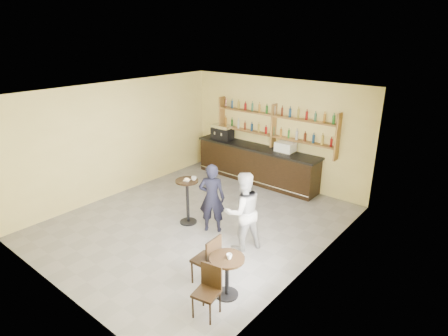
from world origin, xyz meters
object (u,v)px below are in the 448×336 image
Objects in this scene: pedestal_table at (188,202)px; man_main at (212,198)px; espresso_machine at (222,132)px; cafe_table at (227,277)px; chair_west at (206,259)px; patron_second at (243,211)px; pastry_case at (285,148)px; chair_south at (206,293)px; bar_counter at (256,164)px.

man_main is (0.71, 0.10, 0.27)m from pedestal_table.
espresso_machine is 0.59× the size of pedestal_table.
cafe_table is 0.79× the size of chair_west.
patron_second is at bearing 139.47° from man_main.
chair_west is 0.57× the size of patron_second.
pastry_case reaches higher than pedestal_table.
bar_counter is at bearing 105.96° from chair_south.
chair_south is (1.79, -2.20, -0.39)m from man_main.
espresso_machine reaches higher than chair_west.
bar_counter is at bearing -7.19° from espresso_machine.
patron_second is (0.97, -3.35, -0.41)m from pastry_case.
patron_second is (-0.75, 1.46, 0.48)m from cafe_table.
bar_counter is 3.37m from man_main.
pastry_case is at bearing 96.99° from chair_south.
man_main reaches higher than bar_counter.
pastry_case is 0.33× the size of man_main.
pedestal_table is at bearing -63.58° from patron_second.
espresso_machine is at bearing 130.31° from cafe_table.
patron_second reaches higher than cafe_table.
pedestal_table is 1.73m from patron_second.
patron_second is (3.33, -3.35, -0.48)m from espresso_machine.
pedestal_table is 2.39m from chair_west.
pastry_case is 0.48× the size of pedestal_table.
espresso_machine is 4.75m from patron_second.
man_main is (-0.02, -3.21, -0.45)m from pastry_case.
espresso_machine is 0.40× the size of man_main.
pedestal_table is 1.43× the size of cafe_table.
pedestal_table is at bearing -85.34° from bar_counter.
pedestal_table is 0.76m from man_main.
man_main is at bearing -73.11° from bar_counter.
pastry_case is 4.96m from chair_west.
cafe_table is (4.08, -4.81, -0.96)m from espresso_machine.
patron_second reaches higher than pastry_case.
cafe_table is at bearing -31.51° from pedestal_table.
chair_west reaches higher than chair_south.
espresso_machine reaches higher than chair_south.
espresso_machine is at bearing -86.58° from man_main.
chair_south is 2.25m from patron_second.
pedestal_table is 1.14× the size of chair_west.
man_main is at bearing 118.06° from chair_south.
espresso_machine reaches higher than pedestal_table.
patron_second is (0.99, -0.14, 0.04)m from man_main.
pedestal_table is (-0.73, -3.31, -0.72)m from pastry_case.
pastry_case is 3.24m from man_main.
man_main reaches higher than chair_west.
pedestal_table is 3.26m from chair_south.
pedestal_table is 0.68× the size of man_main.
espresso_machine is 0.84× the size of cafe_table.
pastry_case is at bearing -123.03° from man_main.
pastry_case is at bearing -7.19° from espresso_machine.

